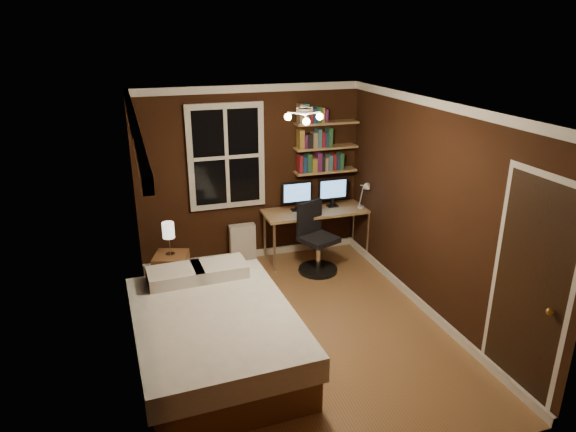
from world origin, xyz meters
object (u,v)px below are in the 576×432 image
object	(u,v)px
bed	(215,335)
desk_lamp	(364,195)
monitor_right	(333,193)
monitor_left	(297,196)
bedside_lamp	(169,239)
desk	(317,214)
radiator	(243,243)
office_chair	(316,246)
nightstand	(172,272)

from	to	relation	value
bed	desk_lamp	xyz separation A→B (m)	(2.53, 1.88, 0.65)
bed	monitor_right	world-z (taller)	monitor_right
bed	monitor_left	distance (m)	2.76
bed	desk_lamp	bearing A→B (deg)	34.32
bedside_lamp	desk	distance (m)	2.17
radiator	desk	world-z (taller)	desk
desk	monitor_left	world-z (taller)	monitor_left
bedside_lamp	bed	bearing A→B (deg)	-81.48
desk	office_chair	distance (m)	0.55
desk_lamp	bed	bearing A→B (deg)	-143.39
monitor_left	monitor_right	world-z (taller)	same
desk	office_chair	size ratio (longest dim) A/B	1.58
nightstand	desk_lamp	world-z (taller)	desk_lamp
radiator	desk_lamp	world-z (taller)	desk_lamp
nightstand	office_chair	xyz separation A→B (m)	(1.97, -0.03, 0.12)
bedside_lamp	monitor_left	world-z (taller)	monitor_left
monitor_left	radiator	bearing A→B (deg)	170.71
bedside_lamp	desk_lamp	xyz separation A→B (m)	(2.78, 0.21, 0.24)
radiator	monitor_right	size ratio (longest dim) A/B	1.26
desk	radiator	bearing A→B (deg)	169.04
bed	monitor_left	bearing A→B (deg)	50.86
desk	monitor_right	world-z (taller)	monitor_right
radiator	monitor_left	world-z (taller)	monitor_left
radiator	desk	xyz separation A→B (m)	(1.06, -0.21, 0.40)
radiator	monitor_left	distance (m)	1.04
radiator	office_chair	bearing A→B (deg)	-35.20
nightstand	monitor_right	world-z (taller)	monitor_right
nightstand	monitor_left	size ratio (longest dim) A/B	1.14
bed	radiator	bearing A→B (deg)	67.82
monitor_right	office_chair	xyz separation A→B (m)	(-0.44, -0.50, -0.58)
bed	bedside_lamp	distance (m)	1.74
bed	office_chair	distance (m)	2.38
nightstand	monitor_left	xyz separation A→B (m)	(1.86, 0.47, 0.70)
monitor_left	monitor_right	distance (m)	0.55
monitor_right	bedside_lamp	bearing A→B (deg)	-168.86
bedside_lamp	desk_lamp	distance (m)	2.80
desk	bed	bearing A→B (deg)	-132.39
desk	monitor_left	size ratio (longest dim) A/B	3.51
desk	monitor_right	xyz separation A→B (m)	(0.27, 0.08, 0.27)
bedside_lamp	monitor_left	xyz separation A→B (m)	(1.86, 0.47, 0.23)
nightstand	monitor_left	distance (m)	2.04
radiator	office_chair	size ratio (longest dim) A/B	0.57
radiator	nightstand	bearing A→B (deg)	-150.65
nightstand	desk	world-z (taller)	desk
nightstand	bedside_lamp	xyz separation A→B (m)	(0.00, 0.00, 0.47)
bed	nightstand	size ratio (longest dim) A/B	4.33
monitor_left	office_chair	bearing A→B (deg)	-77.51
radiator	desk_lamp	size ratio (longest dim) A/B	1.27
monitor_left	nightstand	bearing A→B (deg)	-165.67
monitor_right	office_chair	size ratio (longest dim) A/B	0.45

